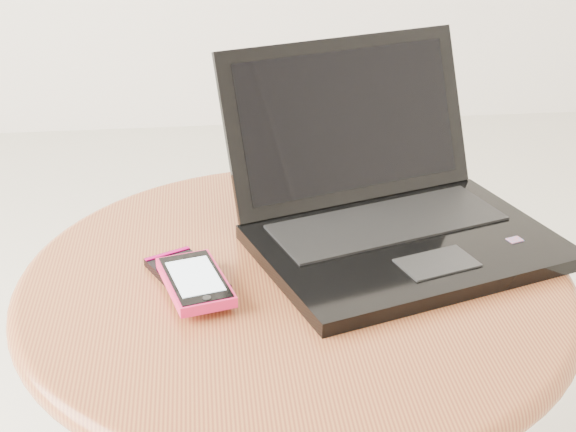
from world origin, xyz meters
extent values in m
cylinder|color=brown|center=(0.05, 0.12, 0.49)|extent=(0.61, 0.61, 0.03)
torus|color=brown|center=(0.05, 0.12, 0.49)|extent=(0.64, 0.64, 0.03)
cube|color=black|center=(0.19, 0.15, 0.51)|extent=(0.40, 0.33, 0.02)
cube|color=black|center=(0.18, 0.20, 0.52)|extent=(0.30, 0.19, 0.00)
cube|color=black|center=(0.21, 0.09, 0.52)|extent=(0.10, 0.08, 0.00)
cube|color=red|center=(0.32, 0.14, 0.52)|extent=(0.02, 0.02, 0.00)
cube|color=black|center=(0.14, 0.30, 0.62)|extent=(0.34, 0.18, 0.20)
cube|color=black|center=(0.14, 0.30, 0.62)|extent=(0.30, 0.15, 0.16)
cube|color=black|center=(-0.07, 0.12, 0.51)|extent=(0.10, 0.12, 0.01)
cube|color=#A90051|center=(-0.09, 0.16, 0.51)|extent=(0.05, 0.03, 0.00)
cube|color=#DB1D55|center=(-0.06, 0.09, 0.52)|extent=(0.09, 0.12, 0.01)
cube|color=black|center=(-0.06, 0.09, 0.53)|extent=(0.08, 0.12, 0.00)
cube|color=silver|center=(-0.06, 0.09, 0.53)|extent=(0.07, 0.09, 0.00)
cylinder|color=black|center=(-0.05, 0.04, 0.53)|extent=(0.01, 0.01, 0.00)
camera|label=1|loc=(-0.04, -0.71, 0.99)|focal=52.55mm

